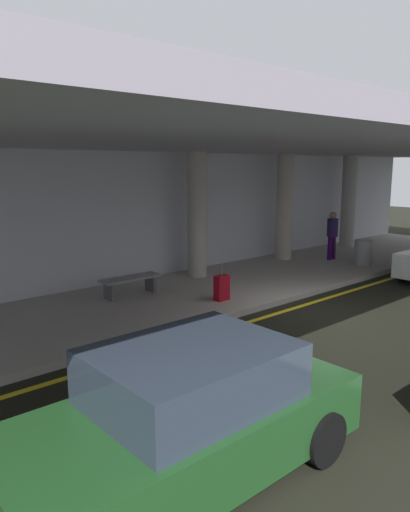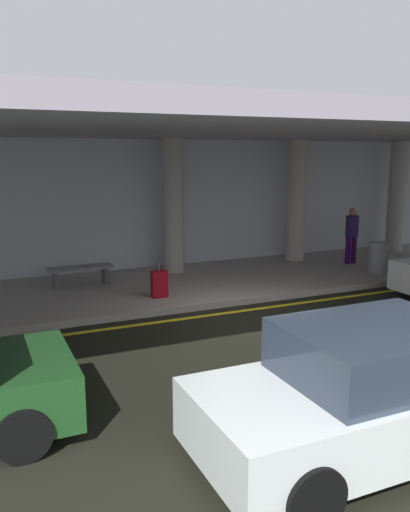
% 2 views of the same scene
% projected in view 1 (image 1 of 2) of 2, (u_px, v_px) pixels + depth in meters
% --- Properties ---
extents(ground_plane, '(60.00, 60.00, 0.00)m').
position_uv_depth(ground_plane, '(318.00, 313.00, 11.26)').
color(ground_plane, black).
extents(sidewalk, '(26.00, 4.20, 0.15)m').
position_uv_depth(sidewalk, '(226.00, 286.00, 13.53)').
color(sidewalk, '#A39C94').
rests_on(sidewalk, ground).
extents(lane_stripe_yellow, '(26.00, 0.14, 0.01)m').
position_uv_depth(lane_stripe_yellow, '(297.00, 307.00, 11.71)').
color(lane_stripe_yellow, yellow).
rests_on(lane_stripe_yellow, ground).
extents(support_column_far_left, '(0.58, 0.58, 3.65)m').
position_uv_depth(support_column_far_left, '(197.00, 215.00, 14.10)').
color(support_column_far_left, '#9B968F').
rests_on(support_column_far_left, sidewalk).
extents(support_column_left_mid, '(0.58, 0.58, 3.65)m').
position_uv_depth(support_column_left_mid, '(285.00, 207.00, 16.70)').
color(support_column_left_mid, '#A69E90').
rests_on(support_column_left_mid, sidewalk).
extents(support_column_center, '(0.58, 0.58, 3.65)m').
position_uv_depth(support_column_center, '(349.00, 202.00, 19.30)').
color(support_column_center, '#A19F9B').
rests_on(support_column_center, sidewalk).
extents(ceiling_overhang, '(28.00, 13.20, 0.30)m').
position_uv_depth(ceiling_overhang, '(241.00, 144.00, 12.44)').
color(ceiling_overhang, '#9A91A0').
rests_on(ceiling_overhang, support_column_far_left).
extents(terminal_back_wall, '(26.00, 0.30, 3.80)m').
position_uv_depth(terminal_back_wall, '(176.00, 215.00, 14.85)').
color(terminal_back_wall, '#B6B8C1').
rests_on(terminal_back_wall, ground).
extents(car_dark_green, '(4.10, 1.92, 1.50)m').
position_uv_depth(car_dark_green, '(187.00, 417.00, 5.22)').
color(car_dark_green, '#1D471F').
rests_on(car_dark_green, ground).
extents(traveler_with_luggage, '(0.38, 0.38, 1.68)m').
position_uv_depth(traveler_with_luggage, '(332.00, 232.00, 16.78)').
color(traveler_with_luggage, '#2D0552').
rests_on(traveler_with_luggage, sidewalk).
extents(suitcase_upright_primary, '(0.36, 0.22, 0.90)m').
position_uv_depth(suitcase_upright_primary, '(222.00, 288.00, 11.76)').
color(suitcase_upright_primary, maroon).
rests_on(suitcase_upright_primary, sidewalk).
extents(bench_metal, '(1.60, 0.50, 0.48)m').
position_uv_depth(bench_metal, '(131.00, 282.00, 12.18)').
color(bench_metal, slate).
rests_on(bench_metal, sidewalk).
extents(trash_bin_steel, '(0.56, 0.56, 0.85)m').
position_uv_depth(trash_bin_steel, '(363.00, 253.00, 15.88)').
color(trash_bin_steel, gray).
rests_on(trash_bin_steel, sidewalk).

